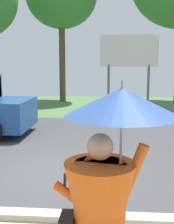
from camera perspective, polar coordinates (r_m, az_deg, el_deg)
ground_plane at (r=9.27m, az=-1.99°, el=-5.01°), size 40.00×22.00×0.20m
monk_pedestrian at (r=2.62m, az=3.22°, el=-17.84°), size 1.03×0.91×2.13m
roadside_billboard at (r=13.63m, az=8.09°, el=10.55°), size 2.60×0.12×3.50m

